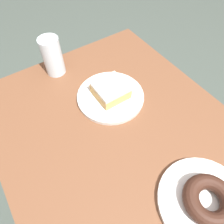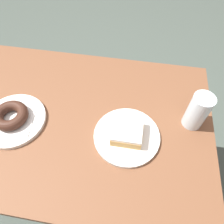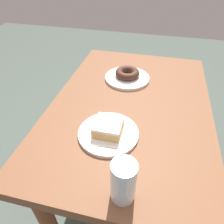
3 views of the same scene
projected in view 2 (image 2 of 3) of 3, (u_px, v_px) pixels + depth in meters
name	position (u px, v px, depth m)	size (l,w,h in m)	color
ground_plane	(89.00, 179.00, 1.35)	(6.00, 6.00, 0.00)	#424D45
table	(75.00, 132.00, 0.84)	(1.01, 0.68, 0.73)	brown
plate_chocolate_ring	(14.00, 120.00, 0.73)	(0.23, 0.23, 0.01)	silver
napkin_chocolate_ring	(13.00, 119.00, 0.73)	(0.15, 0.15, 0.00)	white
donut_chocolate_ring	(10.00, 115.00, 0.71)	(0.12, 0.12, 0.04)	#3B2117
plate_glazed_square	(127.00, 136.00, 0.70)	(0.22, 0.22, 0.01)	silver
napkin_glazed_square	(127.00, 135.00, 0.69)	(0.15, 0.15, 0.00)	white
donut_glazed_square	(127.00, 131.00, 0.67)	(0.10, 0.10, 0.04)	tan
water_glass	(198.00, 111.00, 0.68)	(0.07, 0.07, 0.14)	silver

